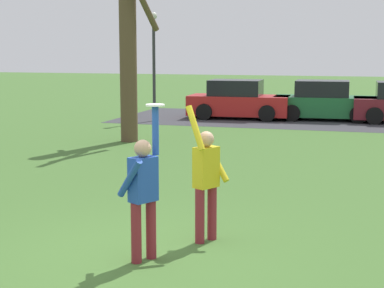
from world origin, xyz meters
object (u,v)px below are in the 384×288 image
(person_defender, at_px, (206,177))
(parked_car_green, at_px, (325,102))
(person_catcher, at_px, (143,189))
(frisbee_disc, at_px, (155,105))
(lamppost_by_lot, at_px, (154,56))
(bare_tree_tall, at_px, (130,46))
(parked_car_red, at_px, (238,101))

(person_defender, xyz_separation_m, parked_car_green, (0.43, 16.76, -0.25))
(person_catcher, relative_size, frisbee_disc, 8.22)
(person_defender, relative_size, lamppost_by_lot, 0.48)
(person_catcher, bearing_deg, bare_tree_tall, 51.96)
(bare_tree_tall, xyz_separation_m, lamppost_by_lot, (-1.19, 5.39, -0.36))
(frisbee_disc, height_order, lamppost_by_lot, lamppost_by_lot)
(frisbee_disc, height_order, bare_tree_tall, bare_tree_tall)
(person_catcher, xyz_separation_m, parked_car_green, (1.01, 17.82, -0.25))
(parked_car_green, bearing_deg, person_catcher, -95.56)
(frisbee_disc, relative_size, parked_car_red, 0.06)
(frisbee_disc, distance_m, bare_tree_tall, 10.84)
(frisbee_disc, xyz_separation_m, parked_car_green, (0.90, 17.62, -1.37))
(person_catcher, bearing_deg, lamppost_by_lot, 48.42)
(person_catcher, xyz_separation_m, person_defender, (0.58, 1.05, -0.00))
(bare_tree_tall, height_order, lamppost_by_lot, bare_tree_tall)
(person_defender, distance_m, bare_tree_tall, 10.43)
(parked_car_red, bearing_deg, frisbee_disc, -83.78)
(frisbee_disc, xyz_separation_m, bare_tree_tall, (-4.39, 9.88, 0.85))
(person_catcher, relative_size, bare_tree_tall, 0.33)
(parked_car_red, relative_size, lamppost_by_lot, 0.98)
(person_defender, height_order, parked_car_green, person_defender)
(frisbee_disc, relative_size, parked_car_green, 0.06)
(lamppost_by_lot, bearing_deg, person_defender, -67.22)
(person_catcher, xyz_separation_m, parked_car_red, (-2.46, 17.31, -0.25))
(person_catcher, height_order, bare_tree_tall, bare_tree_tall)
(parked_car_green, bearing_deg, parked_car_red, -173.96)
(person_defender, relative_size, parked_car_green, 0.49)
(frisbee_disc, height_order, parked_car_green, frisbee_disc)
(person_defender, height_order, frisbee_disc, frisbee_disc)
(bare_tree_tall, bearing_deg, person_catcher, -66.97)
(person_catcher, height_order, frisbee_disc, frisbee_disc)
(frisbee_disc, bearing_deg, lamppost_by_lot, 110.08)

